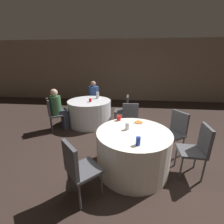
# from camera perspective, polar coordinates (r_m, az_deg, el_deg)

# --- Properties ---
(ground_plane) EXTENTS (16.00, 16.00, 0.00)m
(ground_plane) POSITION_cam_1_polar(r_m,az_deg,el_deg) (2.96, 12.16, -20.68)
(ground_plane) COLOR #332621
(wall_back) EXTENTS (16.00, 0.06, 2.80)m
(wall_back) POSITION_cam_1_polar(r_m,az_deg,el_deg) (7.38, 8.93, 15.11)
(wall_back) COLOR gray
(wall_back) RESTS_ON ground_plane
(table_near) EXTENTS (1.27, 1.27, 0.74)m
(table_near) POSITION_cam_1_polar(r_m,az_deg,el_deg) (2.75, 7.93, -14.26)
(table_near) COLOR white
(table_near) RESTS_ON ground_plane
(table_far) EXTENTS (1.29, 1.29, 0.74)m
(table_far) POSITION_cam_1_polar(r_m,az_deg,el_deg) (4.66, -8.45, -0.05)
(table_far) COLOR silver
(table_far) RESTS_ON ground_plane
(chair_near_southwest) EXTENTS (0.57, 0.57, 0.91)m
(chair_near_southwest) POSITION_cam_1_polar(r_m,az_deg,el_deg) (2.15, -13.00, -19.50)
(chair_near_southwest) COLOR #47474C
(chair_near_southwest) RESTS_ON ground_plane
(chair_near_northeast) EXTENTS (0.55, 0.55, 0.91)m
(chair_near_northeast) POSITION_cam_1_polar(r_m,az_deg,el_deg) (3.33, 23.04, -6.05)
(chair_near_northeast) COLOR #47474C
(chair_near_northeast) RESTS_ON ground_plane
(chair_near_north) EXTENTS (0.41, 0.42, 0.91)m
(chair_near_north) POSITION_cam_1_polar(r_m,az_deg,el_deg) (3.60, 7.00, -2.69)
(chair_near_north) COLOR #47474C
(chair_near_north) RESTS_ON ground_plane
(chair_near_east) EXTENTS (0.42, 0.42, 0.91)m
(chair_near_east) POSITION_cam_1_polar(r_m,az_deg,el_deg) (2.87, 29.93, -11.25)
(chair_near_east) COLOR #47474C
(chair_near_east) RESTS_ON ground_plane
(chair_far_north) EXTENTS (0.43, 0.44, 0.91)m
(chair_far_north) POSITION_cam_1_polar(r_m,az_deg,el_deg) (5.61, -6.83, 5.21)
(chair_far_north) COLOR #47474C
(chair_far_north) RESTS_ON ground_plane
(chair_far_southwest) EXTENTS (0.55, 0.55, 0.91)m
(chair_far_southwest) POSITION_cam_1_polar(r_m,az_deg,el_deg) (4.40, -21.67, 0.10)
(chair_far_southwest) COLOR #47474C
(chair_far_southwest) RESTS_ON ground_plane
(chair_far_east) EXTENTS (0.41, 0.41, 0.91)m
(chair_far_east) POSITION_cam_1_polar(r_m,az_deg,el_deg) (4.44, 4.73, 1.57)
(chair_far_east) COLOR #47474C
(chair_far_east) RESTS_ON ground_plane
(person_green_jacket) EXTENTS (0.46, 0.42, 1.17)m
(person_green_jacket) POSITION_cam_1_polar(r_m,az_deg,el_deg) (4.40, -19.54, 0.84)
(person_green_jacket) COLOR #33384C
(person_green_jacket) RESTS_ON ground_plane
(person_blue_shirt) EXTENTS (0.36, 0.51, 1.19)m
(person_blue_shirt) POSITION_cam_1_polar(r_m,az_deg,el_deg) (5.45, -7.08, 5.47)
(person_blue_shirt) COLOR #4C4238
(person_blue_shirt) RESTS_ON ground_plane
(pizza_plate_near) EXTENTS (0.22, 0.22, 0.02)m
(pizza_plate_near) POSITION_cam_1_polar(r_m,az_deg,el_deg) (2.93, 10.10, -3.92)
(pizza_plate_near) COLOR white
(pizza_plate_near) RESTS_ON table_near
(soda_can_silver) EXTENTS (0.07, 0.07, 0.12)m
(soda_can_silver) POSITION_cam_1_polar(r_m,az_deg,el_deg) (2.61, 5.84, -5.44)
(soda_can_silver) COLOR silver
(soda_can_silver) RESTS_ON table_near
(soda_can_blue) EXTENTS (0.07, 0.07, 0.12)m
(soda_can_blue) POSITION_cam_1_polar(r_m,az_deg,el_deg) (2.18, 9.93, -10.87)
(soda_can_blue) COLOR #1E38A5
(soda_can_blue) RESTS_ON table_near
(cup_near) EXTENTS (0.08, 0.08, 0.10)m
(cup_near) POSITION_cam_1_polar(r_m,az_deg,el_deg) (2.99, 2.62, -2.35)
(cup_near) COLOR red
(cup_near) RESTS_ON table_near
(bottle_far) EXTENTS (0.09, 0.09, 0.21)m
(bottle_far) POSITION_cam_1_polar(r_m,az_deg,el_deg) (4.76, -5.51, 6.37)
(bottle_far) COLOR white
(bottle_far) RESTS_ON table_far
(cup_far) EXTENTS (0.08, 0.08, 0.10)m
(cup_far) POSITION_cam_1_polar(r_m,az_deg,el_deg) (4.39, -8.28, 4.48)
(cup_far) COLOR red
(cup_far) RESTS_ON table_far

